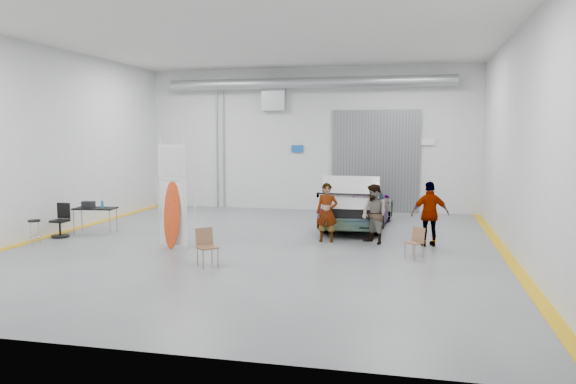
% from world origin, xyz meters
% --- Properties ---
extents(ground, '(16.00, 16.00, 0.00)m').
position_xyz_m(ground, '(0.00, 0.00, 0.00)').
color(ground, slate).
rests_on(ground, ground).
extents(room_shell, '(14.02, 16.18, 6.01)m').
position_xyz_m(room_shell, '(0.24, 2.22, 4.08)').
color(room_shell, silver).
rests_on(room_shell, ground).
extents(sedan_car, '(2.36, 5.27, 1.50)m').
position_xyz_m(sedan_car, '(2.48, 3.98, 0.75)').
color(sedan_car, silver).
rests_on(sedan_car, ground).
extents(person_a, '(0.65, 0.43, 1.78)m').
position_xyz_m(person_a, '(1.85, 1.09, 0.89)').
color(person_a, brown).
rests_on(person_a, ground).
extents(person_b, '(1.09, 1.07, 1.77)m').
position_xyz_m(person_b, '(3.26, 1.09, 0.88)').
color(person_b, '#486485').
rests_on(person_b, ground).
extents(person_c, '(1.17, 0.70, 1.88)m').
position_xyz_m(person_c, '(4.85, 1.09, 0.94)').
color(person_c, '#A26C36').
rests_on(person_c, ground).
extents(surfboard_display, '(0.88, 0.33, 3.12)m').
position_xyz_m(surfboard_display, '(-2.17, -0.93, 1.26)').
color(surfboard_display, white).
rests_on(surfboard_display, ground).
extents(folding_chair_near, '(0.62, 0.69, 0.93)m').
position_xyz_m(folding_chair_near, '(-0.49, -2.70, 0.29)').
color(folding_chair_near, brown).
rests_on(folding_chair_near, ground).
extents(folding_chair_far, '(0.52, 0.58, 0.80)m').
position_xyz_m(folding_chair_far, '(4.43, -0.60, 0.25)').
color(folding_chair_far, brown).
rests_on(folding_chair_far, ground).
extents(shop_stool, '(0.37, 0.37, 0.72)m').
position_xyz_m(shop_stool, '(-6.48, -1.19, 0.36)').
color(shop_stool, black).
rests_on(shop_stool, ground).
extents(work_table, '(1.39, 0.81, 1.08)m').
position_xyz_m(work_table, '(-5.82, 0.87, 0.83)').
color(work_table, '#909398').
rests_on(work_table, ground).
extents(office_chair, '(0.56, 0.56, 1.05)m').
position_xyz_m(office_chair, '(-6.42, 0.00, 0.46)').
color(office_chair, black).
rests_on(office_chair, ground).
extents(trunk_lid, '(1.75, 1.06, 0.04)m').
position_xyz_m(trunk_lid, '(2.48, 1.64, 1.52)').
color(trunk_lid, silver).
rests_on(trunk_lid, sedan_car).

